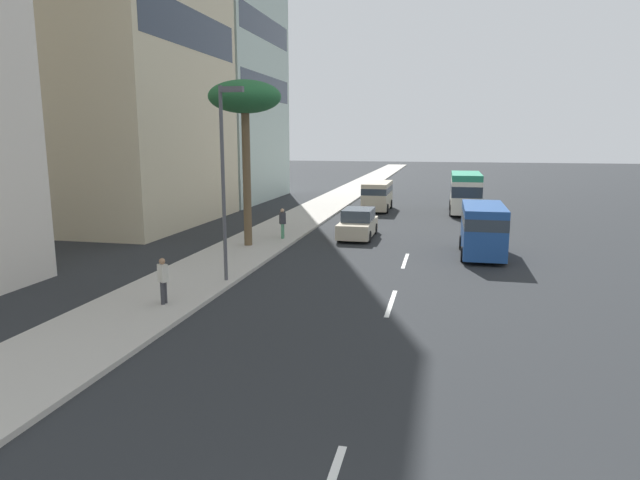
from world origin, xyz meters
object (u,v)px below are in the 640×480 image
at_px(minibus_fourth, 466,191).
at_px(pedestrian_near_lamp, 283,222).
at_px(van_lead, 483,227).
at_px(car_second, 358,224).
at_px(pedestrian_mid_block, 163,279).
at_px(street_lamp, 225,164).
at_px(van_third, 377,194).
at_px(palm_tree, 245,101).

bearing_deg(minibus_fourth, pedestrian_near_lamp, 143.95).
xyz_separation_m(van_lead, minibus_fourth, (15.74, 0.33, 0.25)).
distance_m(car_second, pedestrian_mid_block, 15.39).
relative_size(van_lead, pedestrian_mid_block, 3.13).
xyz_separation_m(minibus_fourth, street_lamp, (-23.36, 9.71, 3.01)).
height_order(minibus_fourth, pedestrian_mid_block, minibus_fourth).
height_order(car_second, van_third, van_third).
relative_size(van_lead, car_second, 1.11).
xyz_separation_m(pedestrian_mid_block, palm_tree, (10.43, 0.79, 6.46)).
relative_size(van_lead, street_lamp, 0.66).
distance_m(car_second, minibus_fourth, 13.60).
bearing_deg(pedestrian_mid_block, pedestrian_near_lamp, 117.14).
distance_m(van_lead, pedestrian_mid_block, 15.57).
bearing_deg(van_lead, car_second, 60.73).
distance_m(car_second, van_third, 12.16).
height_order(van_lead, pedestrian_mid_block, van_lead).
bearing_deg(minibus_fourth, van_lead, -178.80).
height_order(car_second, palm_tree, palm_tree).
xyz_separation_m(van_lead, street_lamp, (-7.62, 10.04, 3.26)).
bearing_deg(minibus_fourth, car_second, 152.14).
height_order(pedestrian_near_lamp, pedestrian_mid_block, pedestrian_near_lamp).
height_order(van_lead, minibus_fourth, minibus_fourth).
height_order(car_second, street_lamp, street_lamp).
distance_m(van_lead, car_second, 7.68).
relative_size(minibus_fourth, street_lamp, 0.85).
bearing_deg(pedestrian_mid_block, van_lead, 74.10).
bearing_deg(pedestrian_near_lamp, street_lamp, 58.08).
xyz_separation_m(car_second, pedestrian_mid_block, (-14.78, 4.31, 0.23)).
relative_size(van_lead, pedestrian_near_lamp, 2.95).
xyz_separation_m(van_lead, van_third, (15.88, 7.02, -0.13)).
height_order(van_third, palm_tree, palm_tree).
height_order(car_second, minibus_fourth, minibus_fourth).
distance_m(car_second, palm_tree, 9.48).
xyz_separation_m(car_second, minibus_fourth, (12.00, -6.34, 0.89)).
relative_size(van_third, pedestrian_mid_block, 3.19).
bearing_deg(car_second, minibus_fourth, 152.14).
height_order(van_third, pedestrian_near_lamp, van_third).
bearing_deg(pedestrian_near_lamp, palm_tree, 26.94).
height_order(car_second, pedestrian_near_lamp, pedestrian_near_lamp).
distance_m(car_second, street_lamp, 12.47).
relative_size(minibus_fourth, palm_tree, 0.76).
bearing_deg(street_lamp, car_second, -16.53).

